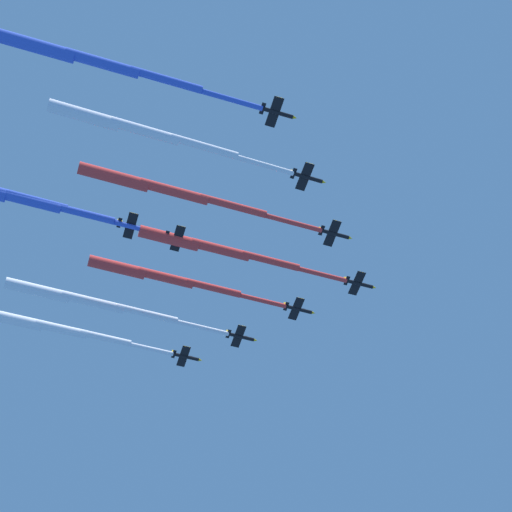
% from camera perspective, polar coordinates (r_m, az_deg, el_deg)
% --- Properties ---
extents(jet_lead, '(8.38, 72.75, 3.89)m').
position_cam_1_polar(jet_lead, '(245.65, -2.55, 0.44)').
color(jet_lead, black).
extents(jet_port_inner, '(8.39, 70.64, 3.84)m').
position_cam_1_polar(jet_port_inner, '(253.78, -6.22, -1.46)').
color(jet_port_inner, black).
extents(jet_starboard_inner, '(8.36, 79.27, 3.96)m').
position_cam_1_polar(jet_starboard_inner, '(234.30, -5.74, 4.37)').
color(jet_starboard_inner, black).
extents(jet_port_mid, '(8.36, 78.82, 3.94)m').
position_cam_1_polar(jet_port_mid, '(261.76, -11.11, -3.04)').
color(jet_port_mid, black).
extents(jet_starboard_mid, '(8.42, 76.28, 3.87)m').
position_cam_1_polar(jet_starboard_mid, '(225.63, -7.68, 8.37)').
color(jet_starboard_mid, black).
extents(jet_port_outer, '(8.38, 68.18, 3.86)m').
position_cam_1_polar(jet_port_outer, '(273.68, -13.08, -4.82)').
color(jet_port_outer, black).
extents(jet_starboard_outer, '(8.37, 77.24, 3.89)m').
position_cam_1_polar(jet_starboard_outer, '(220.15, -10.51, 12.68)').
color(jet_starboard_outer, black).
extents(jet_trail_port, '(8.37, 72.67, 3.92)m').
position_cam_1_polar(jet_trail_port, '(243.58, -15.15, 3.60)').
color(jet_trail_port, black).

